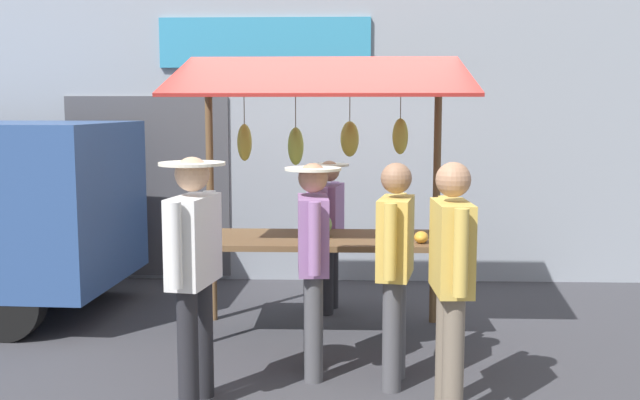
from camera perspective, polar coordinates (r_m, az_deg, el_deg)
ground_plane at (r=6.85m, az=0.09°, el=-10.12°), size 40.00×40.00×0.00m
street_backdrop at (r=8.74m, az=0.28°, el=4.97°), size 9.00×0.30×3.40m
market_stall at (r=6.58m, az=0.14°, el=2.86°), size 2.50×1.46×2.50m
vendor_with_sunhat at (r=7.38m, az=0.70°, el=-1.89°), size 0.39×0.65×1.51m
shopper_with_ponytail at (r=4.96m, az=9.98°, el=-5.24°), size 0.24×0.71×1.68m
shopper_in_grey_tee at (r=5.59m, az=-0.53°, el=-3.97°), size 0.42×0.69×1.62m
shopper_with_shopping_bag at (r=5.10m, az=-9.59°, el=-4.47°), size 0.44×0.71×1.70m
shopper_in_striped_shirt at (r=5.44m, az=5.76°, el=-4.42°), size 0.31×0.69×1.64m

